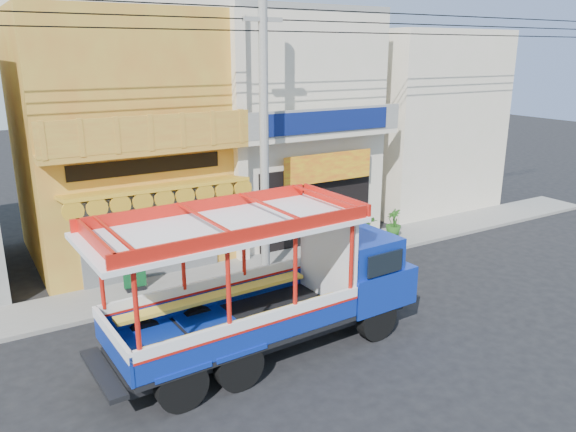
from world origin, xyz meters
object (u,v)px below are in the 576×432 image
object	(u,v)px
songthaew_truck	(284,278)
potted_plant_b	(345,230)
utility_pole	(268,114)
potted_plant_a	(366,233)
green_sign	(135,277)
potted_plant_c	(393,223)

from	to	relation	value
songthaew_truck	potted_plant_b	distance (m)	7.33
utility_pole	potted_plant_a	size ratio (longest dim) A/B	29.30
songthaew_truck	potted_plant_a	bearing A→B (deg)	36.05
utility_pole	green_sign	distance (m)	6.07
potted_plant_b	utility_pole	bearing A→B (deg)	59.83
green_sign	songthaew_truck	bearing A→B (deg)	-65.25
potted_plant_b	green_sign	bearing A→B (deg)	45.31
green_sign	potted_plant_c	xyz separation A→B (m)	(9.67, -0.11, 0.11)
utility_pole	songthaew_truck	bearing A→B (deg)	-114.63
green_sign	potted_plant_a	size ratio (longest dim) A/B	1.02
utility_pole	green_sign	xyz separation A→B (m)	(-3.97, 0.89, -4.50)
utility_pole	potted_plant_a	bearing A→B (deg)	6.21
utility_pole	songthaew_truck	size ratio (longest dim) A/B	3.64
potted_plant_c	green_sign	bearing A→B (deg)	-75.68
potted_plant_a	potted_plant_b	size ratio (longest dim) A/B	0.91
songthaew_truck	utility_pole	bearing A→B (deg)	65.37
utility_pole	green_sign	size ratio (longest dim) A/B	28.62
potted_plant_a	potted_plant_c	world-z (taller)	potted_plant_c
potted_plant_a	potted_plant_b	world-z (taller)	potted_plant_b
songthaew_truck	green_sign	size ratio (longest dim) A/B	7.87
utility_pole	potted_plant_b	xyz separation A→B (m)	(3.61, 0.99, -4.39)
songthaew_truck	potted_plant_b	size ratio (longest dim) A/B	7.35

